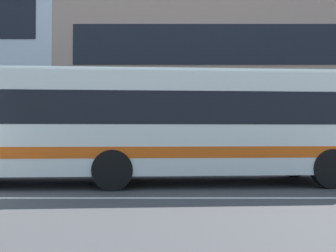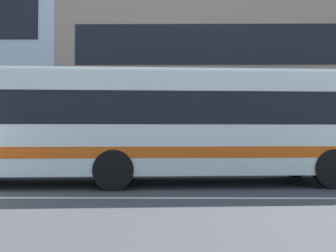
{
  "view_description": "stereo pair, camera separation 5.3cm",
  "coord_description": "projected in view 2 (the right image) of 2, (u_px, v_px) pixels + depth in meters",
  "views": [
    {
      "loc": [
        5.76,
        -7.52,
        1.38
      ],
      "look_at": [
        5.72,
        2.33,
        1.61
      ],
      "focal_mm": 37.3,
      "sensor_mm": 36.0,
      "label": 1
    },
    {
      "loc": [
        5.81,
        -7.52,
        1.38
      ],
      "look_at": [
        5.72,
        2.33,
        1.61
      ],
      "focal_mm": 37.3,
      "sensor_mm": 36.0,
      "label": 2
    }
  ],
  "objects": [
    {
      "name": "transit_bus",
      "position": [
        144.0,
        123.0,
        9.76
      ],
      "size": [
        11.73,
        3.27,
        3.06
      ],
      "color": "silver",
      "rests_on": "ground_plane"
    },
    {
      "name": "apartment_block_right",
      "position": [
        287.0,
        78.0,
        21.64
      ],
      "size": [
        25.56,
        10.29,
        9.74
      ],
      "color": "tan",
      "rests_on": "ground_plane"
    }
  ]
}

